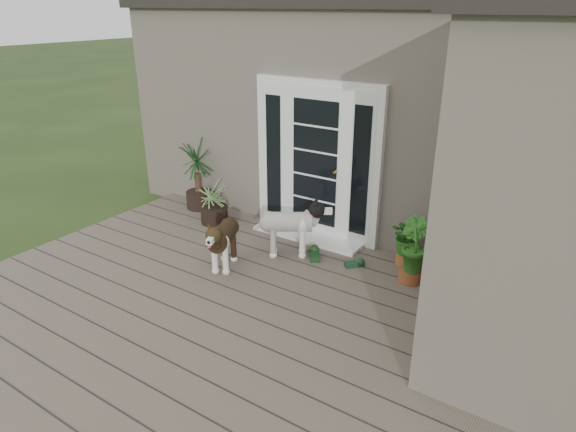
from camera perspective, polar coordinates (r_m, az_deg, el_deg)
The scene contains 16 objects.
deck at distance 5.64m, azimuth -6.88°, elevation -10.71°, with size 6.20×4.60×0.12m, color #6B5B4C.
house_main at distance 8.53m, azimuth 11.65°, elevation 11.49°, with size 7.40×4.00×3.10m, color #665E54.
roof_main at distance 8.38m, azimuth 12.61°, elevation 22.61°, with size 7.60×4.20×0.20m, color #2D2826.
house_wing at distance 4.90m, azimuth 28.83°, elevation 0.68°, with size 1.60×2.40×3.10m, color #665E54.
door_unit at distance 6.90m, azimuth 3.23°, elevation 6.26°, with size 1.90×0.14×2.15m, color white.
door_step at distance 7.12m, azimuth 2.23°, elevation -2.25°, with size 1.60×0.40×0.05m, color white.
brindle_dog at distance 6.26m, azimuth -7.25°, elevation -3.14°, with size 0.33×0.76×0.63m, color #302111, non-canonical shape.
white_dog at distance 6.50m, azimuth 0.03°, elevation -1.69°, with size 0.35×0.82×0.69m, color silver, non-canonical shape.
spider_plant at distance 7.55m, azimuth -8.40°, elevation 1.75°, with size 0.67×0.67×0.71m, color #9BB46E, non-canonical shape.
yucca at distance 8.10m, azimuth -10.18°, elevation 4.56°, with size 0.76×0.76×1.10m, color black, non-canonical shape.
herb_a at distance 6.45m, azimuth 13.25°, elevation -3.15°, with size 0.44×0.44×0.56m, color #27651D.
herb_b at distance 6.08m, azimuth 13.76°, elevation -4.76°, with size 0.39×0.39×0.59m, color #1D4E16.
herb_c at distance 6.03m, azimuth 22.38°, elevation -6.47°, with size 0.34×0.34×0.53m, color #205D1A.
sapling at distance 5.30m, azimuth 20.65°, elevation -3.62°, with size 0.48×0.48×1.62m, color #1A5017, non-canonical shape.
clog_left at distance 6.56m, azimuth 3.01°, elevation -4.29°, with size 0.16×0.34×0.10m, color #153517, non-canonical shape.
clog_right at distance 6.40m, azimuth 7.48°, elevation -5.31°, with size 0.13×0.28×0.08m, color #163721, non-canonical shape.
Camera 1 is at (3.13, -3.12, 3.16)m, focal length 31.52 mm.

